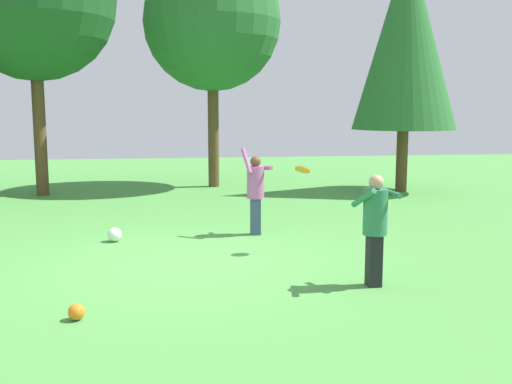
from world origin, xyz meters
The scene contains 8 objects.
ground_plane centered at (0.00, 0.00, 0.00)m, with size 40.00×40.00×0.00m, color #4C9342.
person_thrower centered at (1.34, 1.96, 0.92)m, with size 0.61×0.60×1.72m.
person_catcher centered at (2.53, -1.64, 0.93)m, with size 0.61×0.65×1.58m.
frisbee centered at (1.94, 0.42, 1.44)m, with size 0.37×0.36×0.15m.
ball_white centered at (-1.37, 1.68, 0.13)m, with size 0.27×0.27×0.27m, color white.
ball_orange centered at (-1.42, -2.45, 0.10)m, with size 0.20×0.20×0.20m, color orange.
tree_center centered at (1.00, 9.19, 5.08)m, with size 4.22×4.22×7.21m.
tree_far_right centered at (6.51, 7.34, 4.54)m, with size 3.04×3.04×7.26m.
Camera 1 is at (-0.23, -9.37, 2.51)m, focal length 41.17 mm.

